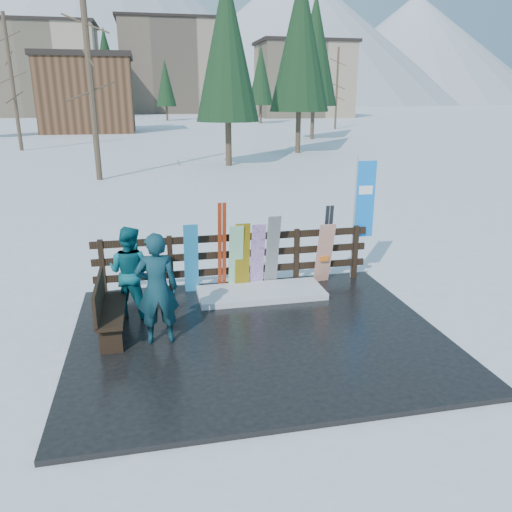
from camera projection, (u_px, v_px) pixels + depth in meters
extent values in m
plane|color=white|center=(258.00, 337.00, 8.29)|extent=(700.00, 700.00, 0.00)
cube|color=black|center=(258.00, 335.00, 8.28)|extent=(6.00, 5.00, 0.08)
cube|color=black|center=(103.00, 269.00, 9.63)|extent=(0.10, 0.10, 1.15)
cube|color=black|center=(171.00, 264.00, 9.89)|extent=(0.10, 0.10, 1.15)
cube|color=black|center=(235.00, 260.00, 10.14)|extent=(0.10, 0.10, 1.15)
cube|color=black|center=(297.00, 256.00, 10.40)|extent=(0.10, 0.10, 1.15)
cube|color=black|center=(355.00, 252.00, 10.66)|extent=(0.10, 0.10, 1.15)
cube|color=black|center=(235.00, 270.00, 10.21)|extent=(5.60, 0.05, 0.14)
cube|color=black|center=(235.00, 254.00, 10.10)|extent=(5.60, 0.05, 0.14)
cube|color=black|center=(235.00, 237.00, 10.00)|extent=(5.60, 0.05, 0.14)
cube|color=white|center=(261.00, 293.00, 9.82)|extent=(2.46, 1.00, 0.12)
cube|color=black|center=(112.00, 310.00, 8.05)|extent=(0.40, 1.50, 0.06)
cube|color=black|center=(111.00, 339.00, 7.56)|extent=(0.34, 0.06, 0.45)
cube|color=black|center=(115.00, 308.00, 8.68)|extent=(0.34, 0.06, 0.45)
cube|color=black|center=(99.00, 295.00, 7.93)|extent=(0.05, 1.50, 0.50)
cube|color=#2484BE|center=(191.00, 259.00, 9.71)|extent=(0.28, 0.32, 1.45)
cube|color=white|center=(236.00, 258.00, 9.90)|extent=(0.28, 0.30, 1.38)
cube|color=#E5B404|center=(242.00, 257.00, 9.92)|extent=(0.29, 0.22, 1.41)
cube|color=silver|center=(257.00, 256.00, 9.98)|extent=(0.27, 0.35, 1.39)
cube|color=black|center=(272.00, 252.00, 10.02)|extent=(0.26, 0.39, 1.54)
cube|color=silver|center=(324.00, 254.00, 10.27)|extent=(0.33, 0.35, 1.32)
cube|color=maroon|center=(220.00, 247.00, 9.83)|extent=(0.07, 0.28, 1.83)
cube|color=maroon|center=(224.00, 247.00, 9.85)|extent=(0.07, 0.28, 1.83)
cube|color=black|center=(325.00, 244.00, 10.29)|extent=(0.08, 0.20, 1.67)
cube|color=black|center=(329.00, 244.00, 10.31)|extent=(0.08, 0.20, 1.67)
cylinder|color=silver|center=(354.00, 219.00, 10.47)|extent=(0.04, 0.04, 2.60)
cube|color=blue|center=(365.00, 199.00, 10.40)|extent=(0.42, 0.02, 1.60)
imported|color=#134A46|center=(157.00, 289.00, 7.73)|extent=(0.66, 0.44, 1.80)
imported|color=#0D5965|center=(130.00, 272.00, 8.73)|extent=(0.99, 0.91, 1.63)
cube|color=tan|center=(43.00, 72.00, 103.77)|extent=(22.00, 14.00, 18.00)
cube|color=black|center=(37.00, 23.00, 100.96)|extent=(23.10, 14.70, 0.60)
cube|color=gray|center=(174.00, 68.00, 127.35)|extent=(26.00, 16.00, 22.00)
cube|color=black|center=(171.00, 20.00, 123.94)|extent=(27.30, 16.80, 0.60)
cube|color=tan|center=(304.00, 81.00, 100.68)|extent=(18.00, 12.00, 14.00)
cube|color=black|center=(305.00, 42.00, 98.47)|extent=(18.90, 12.60, 0.60)
cube|color=brown|center=(88.00, 96.00, 56.78)|extent=(10.00, 8.00, 8.00)
cube|color=black|center=(84.00, 56.00, 55.47)|extent=(10.50, 8.40, 0.60)
cylinder|color=#382B1E|center=(89.00, 68.00, 22.73)|extent=(0.28, 0.28, 10.25)
cone|color=black|center=(227.00, 75.00, 27.87)|extent=(3.62, 3.62, 10.06)
cone|color=black|center=(300.00, 68.00, 34.43)|extent=(4.16, 4.16, 11.56)
cylinder|color=#382B1E|center=(12.00, 84.00, 36.36)|extent=(0.28, 0.28, 9.61)
cone|color=black|center=(314.00, 71.00, 46.49)|extent=(4.44, 4.44, 12.33)
cylinder|color=#382B1E|center=(337.00, 89.00, 62.44)|extent=(0.28, 0.28, 9.78)
cone|color=black|center=(107.00, 82.00, 61.32)|extent=(4.11, 4.11, 11.41)
cone|color=black|center=(261.00, 87.00, 76.93)|extent=(3.93, 3.93, 10.91)
cone|color=black|center=(166.00, 92.00, 86.47)|extent=(3.48, 3.48, 9.66)
cone|color=white|center=(91.00, 1.00, 301.20)|extent=(260.00, 260.00, 120.00)
cone|color=white|center=(295.00, 36.00, 303.02)|extent=(200.00, 200.00, 80.00)
cone|color=white|center=(413.00, 50.00, 340.99)|extent=(180.00, 180.00, 70.00)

